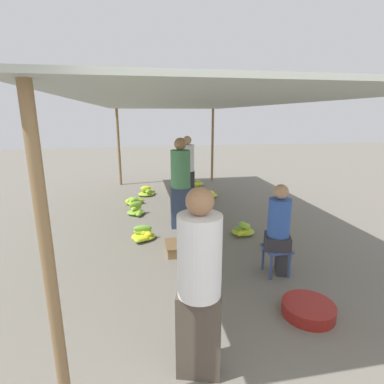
# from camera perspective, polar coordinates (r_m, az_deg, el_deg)

# --- Properties ---
(canopy_post_front_left) EXTENTS (0.08, 0.08, 2.38)m
(canopy_post_front_left) POSITION_cam_1_polar(r_m,az_deg,el_deg) (2.14, -25.36, -14.84)
(canopy_post_front_left) COLOR olive
(canopy_post_front_left) RESTS_ON ground
(canopy_post_back_left) EXTENTS (0.08, 0.08, 2.38)m
(canopy_post_back_left) POSITION_cam_1_polar(r_m,az_deg,el_deg) (9.76, -13.77, 8.20)
(canopy_post_back_left) COLOR olive
(canopy_post_back_left) RESTS_ON ground
(canopy_post_back_right) EXTENTS (0.08, 0.08, 2.38)m
(canopy_post_back_right) POSITION_cam_1_polar(r_m,az_deg,el_deg) (10.04, 3.91, 8.75)
(canopy_post_back_right) COLOR olive
(canopy_post_back_right) RESTS_ON ground
(canopy_tarp) EXTENTS (3.42, 8.28, 0.04)m
(canopy_tarp) POSITION_cam_1_polar(r_m,az_deg,el_deg) (5.83, -1.08, 16.54)
(canopy_tarp) COLOR #9EA399
(canopy_tarp) RESTS_ON canopy_post_front_left
(vendor_foreground) EXTENTS (0.44, 0.44, 1.67)m
(vendor_foreground) POSITION_cam_1_polar(r_m,az_deg,el_deg) (2.52, 1.41, -17.07)
(vendor_foreground) COLOR #4C4238
(vendor_foreground) RESTS_ON ground
(stool) EXTENTS (0.34, 0.34, 0.40)m
(stool) POSITION_cam_1_polar(r_m,az_deg,el_deg) (4.42, 15.79, -11.03)
(stool) COLOR #384C84
(stool) RESTS_ON ground
(vendor_seated) EXTENTS (0.43, 0.43, 1.30)m
(vendor_seated) POSITION_cam_1_polar(r_m,az_deg,el_deg) (4.30, 16.29, -6.72)
(vendor_seated) COLOR #2D2D33
(vendor_seated) RESTS_ON ground
(basin_black) EXTENTS (0.58, 0.58, 0.14)m
(basin_black) POSITION_cam_1_polar(r_m,az_deg,el_deg) (3.84, 21.28, -20.10)
(basin_black) COLOR maroon
(basin_black) RESTS_ON ground
(banana_pile_left_0) EXTENTS (0.39, 0.57, 0.30)m
(banana_pile_left_0) POSITION_cam_1_polar(r_m,az_deg,el_deg) (6.88, -10.60, -3.41)
(banana_pile_left_0) COLOR #78B437
(banana_pile_left_0) RESTS_ON ground
(banana_pile_left_1) EXTENTS (0.50, 0.42, 0.20)m
(banana_pile_left_1) POSITION_cam_1_polar(r_m,az_deg,el_deg) (7.66, -11.00, -1.73)
(banana_pile_left_1) COLOR #B8CE2B
(banana_pile_left_1) RESTS_ON ground
(banana_pile_left_2) EXTENTS (0.52, 0.48, 0.28)m
(banana_pile_left_2) POSITION_cam_1_polar(r_m,az_deg,el_deg) (8.45, -8.50, -0.03)
(banana_pile_left_2) COLOR #8ABB33
(banana_pile_left_2) RESTS_ON ground
(banana_pile_left_3) EXTENTS (0.44, 0.49, 0.27)m
(banana_pile_left_3) POSITION_cam_1_polar(r_m,az_deg,el_deg) (5.53, -9.31, -7.92)
(banana_pile_left_3) COLOR #CBD628
(banana_pile_left_3) RESTS_ON ground
(banana_pile_right_0) EXTENTS (0.43, 0.45, 0.24)m
(banana_pile_right_0) POSITION_cam_1_polar(r_m,az_deg,el_deg) (5.73, 9.72, -7.17)
(banana_pile_right_0) COLOR #8EBD33
(banana_pile_right_0) RESTS_ON ground
(banana_pile_right_1) EXTENTS (0.49, 0.45, 0.26)m
(banana_pile_right_1) POSITION_cam_1_polar(r_m,az_deg,el_deg) (5.31, 16.13, -9.45)
(banana_pile_right_1) COLOR #BACF2B
(banana_pile_right_1) RESTS_ON ground
(banana_pile_right_2) EXTENTS (0.60, 0.62, 0.24)m
(banana_pile_right_2) POSITION_cam_1_polar(r_m,az_deg,el_deg) (8.21, 2.94, -0.45)
(banana_pile_right_2) COLOR yellow
(banana_pile_right_2) RESTS_ON ground
(banana_pile_right_3) EXTENTS (0.69, 0.63, 0.19)m
(banana_pile_right_3) POSITION_cam_1_polar(r_m,az_deg,el_deg) (9.49, 0.21, 1.56)
(banana_pile_right_3) COLOR #B8CE2B
(banana_pile_right_3) RESTS_ON ground
(crate_near) EXTENTS (0.38, 0.38, 0.18)m
(crate_near) POSITION_cam_1_polar(r_m,az_deg,el_deg) (6.15, 0.26, -5.43)
(crate_near) COLOR brown
(crate_near) RESTS_ON ground
(crate_mid) EXTENTS (0.48, 0.48, 0.17)m
(crate_mid) POSITION_cam_1_polar(r_m,az_deg,el_deg) (4.97, -2.18, -10.54)
(crate_mid) COLOR olive
(crate_mid) RESTS_ON ground
(crate_far) EXTENTS (0.46, 0.46, 0.22)m
(crate_far) POSITION_cam_1_polar(r_m,az_deg,el_deg) (6.72, 1.14, -3.53)
(crate_far) COLOR brown
(crate_far) RESTS_ON ground
(shopper_walking_mid) EXTENTS (0.40, 0.40, 1.68)m
(shopper_walking_mid) POSITION_cam_1_polar(r_m,az_deg,el_deg) (7.74, -0.90, 4.69)
(shopper_walking_mid) COLOR #2D2D33
(shopper_walking_mid) RESTS_ON ground
(shopper_walking_far) EXTENTS (0.40, 0.39, 1.78)m
(shopper_walking_far) POSITION_cam_1_polar(r_m,az_deg,el_deg) (5.79, -2.18, 1.87)
(shopper_walking_far) COLOR #384766
(shopper_walking_far) RESTS_ON ground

